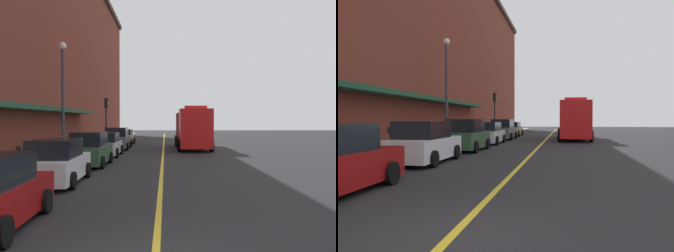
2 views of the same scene
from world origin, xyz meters
TOP-DOWN VIEW (x-y plane):
  - ground_plane at (0.00, 25.00)m, footprint 112.00×112.00m
  - sidewalk_left at (-6.20, 25.00)m, footprint 2.40×70.00m
  - lane_center_stripe at (0.00, 25.00)m, footprint 0.16×70.00m
  - brick_building_left at (-12.13, 24.00)m, footprint 10.63×64.00m
  - parked_car_1 at (-4.03, 8.35)m, footprint 2.08×4.53m
  - parked_car_2 at (-3.87, 13.89)m, footprint 2.04×4.13m
  - parked_car_3 at (-3.89, 19.42)m, footprint 2.00×4.30m
  - parked_car_4 at (-3.88, 25.40)m, footprint 2.12×4.66m
  - parked_car_5 at (-3.95, 31.30)m, footprint 1.97×4.39m
  - fire_truck at (2.46, 25.85)m, footprint 2.84×9.14m
  - parking_meter_0 at (-5.35, 30.44)m, footprint 0.14×0.18m
  - parking_meter_1 at (-5.35, 7.93)m, footprint 0.14×0.18m
  - street_lamp_left at (-5.95, 16.30)m, footprint 0.44×0.44m
  - traffic_light_near at (-5.29, 28.48)m, footprint 0.38×0.36m

SIDE VIEW (x-z plane):
  - ground_plane at x=0.00m, z-range 0.00..0.00m
  - lane_center_stripe at x=0.00m, z-range 0.00..0.01m
  - sidewalk_left at x=-6.20m, z-range 0.00..0.15m
  - parked_car_5 at x=-3.95m, z-range -0.04..1.50m
  - parked_car_3 at x=-3.89m, z-range -0.05..1.56m
  - parked_car_1 at x=-4.03m, z-range -0.06..1.66m
  - parked_car_2 at x=-3.87m, z-range -0.07..1.75m
  - parked_car_4 at x=-3.88m, z-range -0.06..1.76m
  - parking_meter_0 at x=-5.35m, z-range 0.39..1.72m
  - parking_meter_1 at x=-5.35m, z-range 0.39..1.72m
  - fire_truck at x=2.46m, z-range -0.08..3.46m
  - traffic_light_near at x=-5.29m, z-range 1.01..5.31m
  - street_lamp_left at x=-5.95m, z-range 0.93..7.87m
  - brick_building_left at x=-12.13m, z-range 0.01..17.87m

